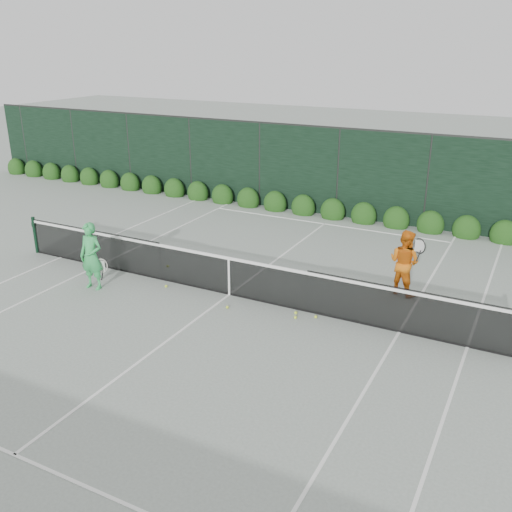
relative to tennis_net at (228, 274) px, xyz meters
The scene contains 8 objects.
ground 0.53m from the tennis_net, ahead, with size 80.00×80.00×0.00m, color gray.
tennis_net is the anchor object (origin of this frame).
player_woman 3.38m from the tennis_net, 159.67° to the right, with size 0.66×0.45×1.67m.
player_man 4.21m from the tennis_net, 28.58° to the left, with size 0.97×0.84×1.60m.
court_lines 0.53m from the tennis_net, ahead, with size 11.03×23.83×0.01m.
windscreen_fence 2.88m from the tennis_net, 89.49° to the right, with size 32.00×21.07×3.06m.
hedge_row 7.16m from the tennis_net, 89.80° to the left, with size 31.66×0.65×0.94m.
tennis_balls 0.68m from the tennis_net, 22.70° to the right, with size 4.75×1.52×0.07m.
Camera 1 is at (6.32, -10.83, 5.74)m, focal length 40.00 mm.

